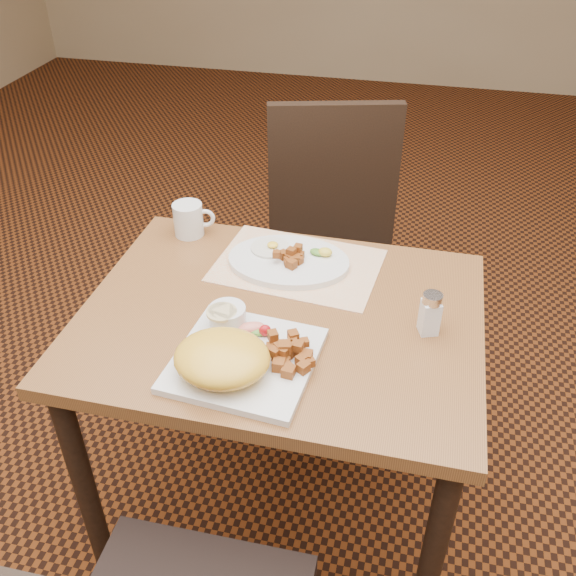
{
  "coord_description": "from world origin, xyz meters",
  "views": [
    {
      "loc": [
        0.28,
        -1.11,
        1.65
      ],
      "look_at": [
        0.02,
        0.01,
        0.82
      ],
      "focal_mm": 40.0,
      "sensor_mm": 36.0,
      "label": 1
    }
  ],
  "objects_px": {
    "coffee_mug": "(189,219)",
    "table": "(281,350)",
    "plate_square": "(245,360)",
    "plate_oval": "(289,261)",
    "salt_shaker": "(430,313)",
    "chair_far": "(334,245)"
  },
  "relations": [
    {
      "from": "chair_far",
      "to": "plate_oval",
      "type": "xyz_separation_m",
      "value": [
        -0.05,
        -0.45,
        0.22
      ]
    },
    {
      "from": "plate_square",
      "to": "salt_shaker",
      "type": "relative_size",
      "value": 2.8
    },
    {
      "from": "chair_far",
      "to": "plate_square",
      "type": "bearing_deg",
      "value": 71.49
    },
    {
      "from": "chair_far",
      "to": "salt_shaker",
      "type": "bearing_deg",
      "value": 100.76
    },
    {
      "from": "coffee_mug",
      "to": "salt_shaker",
      "type": "bearing_deg",
      "value": -22.79
    },
    {
      "from": "plate_square",
      "to": "plate_oval",
      "type": "height_order",
      "value": "plate_oval"
    },
    {
      "from": "salt_shaker",
      "to": "coffee_mug",
      "type": "relative_size",
      "value": 0.91
    },
    {
      "from": "table",
      "to": "plate_oval",
      "type": "distance_m",
      "value": 0.23
    },
    {
      "from": "table",
      "to": "coffee_mug",
      "type": "bearing_deg",
      "value": 138.44
    },
    {
      "from": "plate_square",
      "to": "salt_shaker",
      "type": "bearing_deg",
      "value": 27.56
    },
    {
      "from": "chair_far",
      "to": "coffee_mug",
      "type": "relative_size",
      "value": 8.85
    },
    {
      "from": "plate_square",
      "to": "salt_shaker",
      "type": "xyz_separation_m",
      "value": [
        0.36,
        0.19,
        0.04
      ]
    },
    {
      "from": "plate_square",
      "to": "coffee_mug",
      "type": "xyz_separation_m",
      "value": [
        -0.29,
        0.46,
        0.04
      ]
    },
    {
      "from": "table",
      "to": "plate_oval",
      "type": "relative_size",
      "value": 2.96
    },
    {
      "from": "coffee_mug",
      "to": "table",
      "type": "bearing_deg",
      "value": -41.56
    },
    {
      "from": "plate_oval",
      "to": "plate_square",
      "type": "bearing_deg",
      "value": -90.77
    },
    {
      "from": "table",
      "to": "plate_oval",
      "type": "bearing_deg",
      "value": 97.66
    },
    {
      "from": "table",
      "to": "plate_square",
      "type": "xyz_separation_m",
      "value": [
        -0.03,
        -0.18,
        0.12
      ]
    },
    {
      "from": "table",
      "to": "plate_square",
      "type": "height_order",
      "value": "plate_square"
    },
    {
      "from": "plate_square",
      "to": "plate_oval",
      "type": "relative_size",
      "value": 0.92
    },
    {
      "from": "table",
      "to": "plate_square",
      "type": "distance_m",
      "value": 0.21
    },
    {
      "from": "plate_square",
      "to": "table",
      "type": "bearing_deg",
      "value": 79.91
    }
  ]
}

